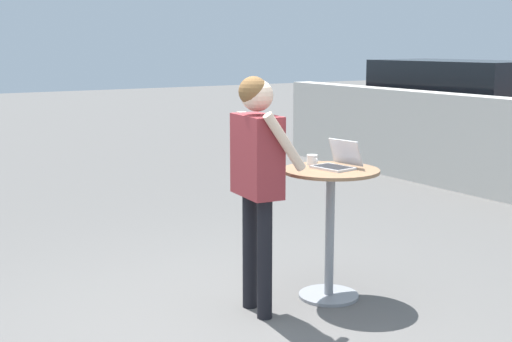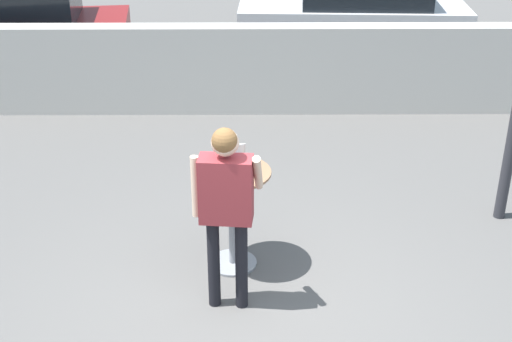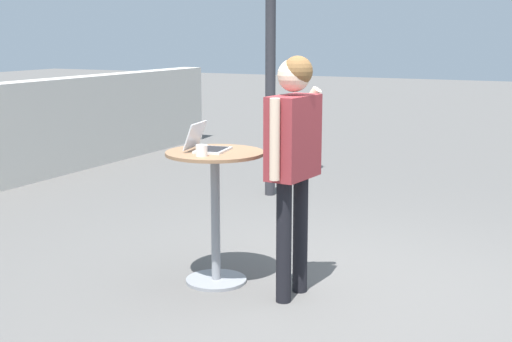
{
  "view_description": "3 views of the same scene",
  "coord_description": "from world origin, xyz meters",
  "px_view_note": "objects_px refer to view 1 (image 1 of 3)",
  "views": [
    {
      "loc": [
        4.11,
        -2.38,
        1.99
      ],
      "look_at": [
        -0.39,
        0.41,
        1.03
      ],
      "focal_mm": 50.0,
      "sensor_mm": 36.0,
      "label": 1
    },
    {
      "loc": [
        0.04,
        -4.96,
        3.99
      ],
      "look_at": [
        0.08,
        0.62,
        1.19
      ],
      "focal_mm": 50.0,
      "sensor_mm": 36.0,
      "label": 2
    },
    {
      "loc": [
        -4.75,
        -1.67,
        1.91
      ],
      "look_at": [
        -0.26,
        0.54,
        0.93
      ],
      "focal_mm": 50.0,
      "sensor_mm": 36.0,
      "label": 3
    }
  ],
  "objects_px": {
    "coffee_mug": "(312,160)",
    "parked_car_near_street": "(445,112)",
    "laptop": "(338,162)",
    "standing_person": "(257,163)",
    "cafe_table": "(330,212)"
  },
  "relations": [
    {
      "from": "coffee_mug",
      "to": "parked_car_near_street",
      "type": "bearing_deg",
      "value": 124.68
    },
    {
      "from": "parked_car_near_street",
      "to": "cafe_table",
      "type": "bearing_deg",
      "value": -53.7
    },
    {
      "from": "laptop",
      "to": "parked_car_near_street",
      "type": "distance_m",
      "value": 6.73
    },
    {
      "from": "cafe_table",
      "to": "standing_person",
      "type": "relative_size",
      "value": 0.59
    },
    {
      "from": "laptop",
      "to": "parked_car_near_street",
      "type": "xyz_separation_m",
      "value": [
        -4.01,
        5.4,
        -0.22
      ]
    },
    {
      "from": "cafe_table",
      "to": "coffee_mug",
      "type": "bearing_deg",
      "value": -175.72
    },
    {
      "from": "laptop",
      "to": "coffee_mug",
      "type": "height_order",
      "value": "laptop"
    },
    {
      "from": "coffee_mug",
      "to": "parked_car_near_street",
      "type": "relative_size",
      "value": 0.02
    },
    {
      "from": "laptop",
      "to": "standing_person",
      "type": "height_order",
      "value": "standing_person"
    },
    {
      "from": "cafe_table",
      "to": "coffee_mug",
      "type": "xyz_separation_m",
      "value": [
        -0.22,
        -0.02,
        0.38
      ]
    },
    {
      "from": "cafe_table",
      "to": "laptop",
      "type": "xyz_separation_m",
      "value": [
        -0.01,
        0.07,
        0.39
      ]
    },
    {
      "from": "standing_person",
      "to": "parked_car_near_street",
      "type": "distance_m",
      "value": 7.31
    },
    {
      "from": "cafe_table",
      "to": "coffee_mug",
      "type": "height_order",
      "value": "coffee_mug"
    },
    {
      "from": "cafe_table",
      "to": "parked_car_near_street",
      "type": "bearing_deg",
      "value": 126.3
    },
    {
      "from": "coffee_mug",
      "to": "parked_car_near_street",
      "type": "xyz_separation_m",
      "value": [
        -3.8,
        5.49,
        -0.21
      ]
    }
  ]
}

